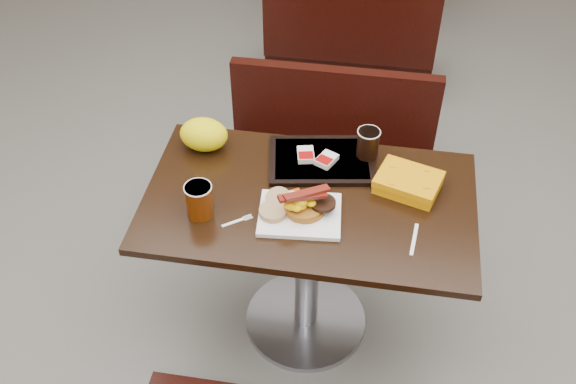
% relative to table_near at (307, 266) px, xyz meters
% --- Properties ---
extents(floor, '(6.00, 7.00, 0.01)m').
position_rel_table_near_xyz_m(floor, '(0.00, 0.00, -0.38)').
color(floor, slate).
rests_on(floor, ground).
extents(table_near, '(1.20, 0.70, 0.75)m').
position_rel_table_near_xyz_m(table_near, '(0.00, 0.00, 0.00)').
color(table_near, black).
rests_on(table_near, floor).
extents(bench_near_n, '(1.00, 0.46, 0.72)m').
position_rel_table_near_xyz_m(bench_near_n, '(0.00, 0.70, -0.02)').
color(bench_near_n, black).
rests_on(bench_near_n, floor).
extents(bench_far_s, '(1.00, 0.46, 0.72)m').
position_rel_table_near_xyz_m(bench_far_s, '(0.00, 1.90, -0.02)').
color(bench_far_s, black).
rests_on(bench_far_s, floor).
extents(platter, '(0.31, 0.25, 0.02)m').
position_rel_table_near_xyz_m(platter, '(-0.02, -0.10, 0.38)').
color(platter, white).
rests_on(platter, table_near).
extents(pancake_stack, '(0.17, 0.17, 0.03)m').
position_rel_table_near_xyz_m(pancake_stack, '(-0.00, -0.08, 0.41)').
color(pancake_stack, '#A2641B').
rests_on(pancake_stack, platter).
extents(sausage_patty, '(0.09, 0.09, 0.01)m').
position_rel_table_near_xyz_m(sausage_patty, '(0.06, -0.07, 0.43)').
color(sausage_patty, black).
rests_on(sausage_patty, pancake_stack).
extents(scrambled_eggs, '(0.10, 0.09, 0.05)m').
position_rel_table_near_xyz_m(scrambled_eggs, '(-0.02, -0.10, 0.45)').
color(scrambled_eggs, yellow).
rests_on(scrambled_eggs, pancake_stack).
extents(bacon_strips, '(0.19, 0.15, 0.01)m').
position_rel_table_near_xyz_m(bacon_strips, '(-0.01, -0.10, 0.48)').
color(bacon_strips, '#410804').
rests_on(bacon_strips, scrambled_eggs).
extents(muffin_bottom, '(0.12, 0.12, 0.02)m').
position_rel_table_near_xyz_m(muffin_bottom, '(-0.11, -0.11, 0.40)').
color(muffin_bottom, tan).
rests_on(muffin_bottom, platter).
extents(muffin_top, '(0.11, 0.11, 0.05)m').
position_rel_table_near_xyz_m(muffin_top, '(-0.10, -0.06, 0.41)').
color(muffin_top, tan).
rests_on(muffin_top, platter).
extents(coffee_cup_near, '(0.11, 0.11, 0.13)m').
position_rel_table_near_xyz_m(coffee_cup_near, '(-0.37, -0.14, 0.44)').
color(coffee_cup_near, '#7C3104').
rests_on(coffee_cup_near, table_near).
extents(fork, '(0.11, 0.08, 0.00)m').
position_rel_table_near_xyz_m(fork, '(-0.25, -0.17, 0.38)').
color(fork, white).
rests_on(fork, table_near).
extents(knife, '(0.03, 0.15, 0.00)m').
position_rel_table_near_xyz_m(knife, '(0.38, -0.14, 0.38)').
color(knife, white).
rests_on(knife, table_near).
extents(condiment_syrup, '(0.04, 0.04, 0.01)m').
position_rel_table_near_xyz_m(condiment_syrup, '(-0.05, 0.02, 0.38)').
color(condiment_syrup, '#C13D08').
rests_on(condiment_syrup, table_near).
extents(condiment_ketchup, '(0.04, 0.04, 0.01)m').
position_rel_table_near_xyz_m(condiment_ketchup, '(-0.15, -0.00, 0.38)').
color(condiment_ketchup, '#8C0504').
rests_on(condiment_ketchup, table_near).
extents(tray, '(0.44, 0.34, 0.02)m').
position_rel_table_near_xyz_m(tray, '(0.02, 0.21, 0.38)').
color(tray, black).
rests_on(tray, table_near).
extents(hashbrown_sleeve_left, '(0.08, 0.10, 0.02)m').
position_rel_table_near_xyz_m(hashbrown_sleeve_left, '(-0.04, 0.21, 0.40)').
color(hashbrown_sleeve_left, silver).
rests_on(hashbrown_sleeve_left, tray).
extents(hashbrown_sleeve_right, '(0.09, 0.10, 0.02)m').
position_rel_table_near_xyz_m(hashbrown_sleeve_right, '(0.04, 0.19, 0.40)').
color(hashbrown_sleeve_right, silver).
rests_on(hashbrown_sleeve_right, tray).
extents(coffee_cup_far, '(0.10, 0.10, 0.11)m').
position_rel_table_near_xyz_m(coffee_cup_far, '(0.19, 0.26, 0.45)').
color(coffee_cup_far, black).
rests_on(coffee_cup_far, tray).
extents(clamshell, '(0.27, 0.23, 0.06)m').
position_rel_table_near_xyz_m(clamshell, '(0.35, 0.11, 0.41)').
color(clamshell, orange).
rests_on(clamshell, table_near).
extents(paper_bag, '(0.23, 0.20, 0.13)m').
position_rel_table_near_xyz_m(paper_bag, '(-0.45, 0.22, 0.44)').
color(paper_bag, '#FFE908').
rests_on(paper_bag, table_near).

